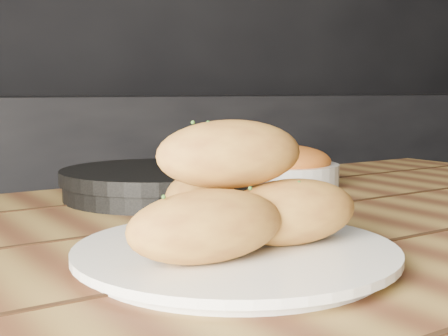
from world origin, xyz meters
TOP-DOWN VIEW (x-y plane):
  - counter at (0.00, 1.70)m, footprint 2.80×0.60m
  - table at (-0.66, 0.71)m, footprint 1.65×0.92m
  - plate at (-0.73, 0.63)m, footprint 0.31×0.31m
  - bread_rolls at (-0.73, 0.63)m, footprint 0.25×0.20m
  - skillet at (-0.61, 1.00)m, footprint 0.43×0.30m
  - bowl at (-0.38, 0.98)m, footprint 0.18×0.18m

SIDE VIEW (x-z plane):
  - counter at x=0.00m, z-range 0.00..0.90m
  - table at x=-0.66m, z-range 0.29..1.04m
  - plate at x=-0.73m, z-range 0.75..0.77m
  - skillet at x=-0.61m, z-range 0.75..0.80m
  - bowl at x=-0.38m, z-range 0.75..0.82m
  - bread_rolls at x=-0.73m, z-range 0.75..0.87m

